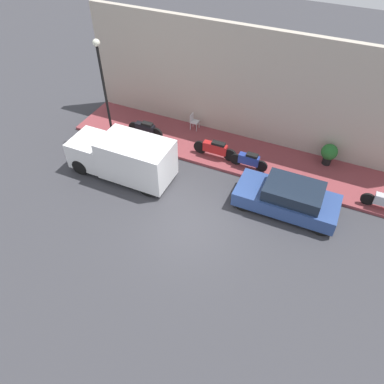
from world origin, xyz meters
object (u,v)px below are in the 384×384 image
at_px(parked_car, 288,198).
at_px(motorcycle_blue, 249,160).
at_px(streetlamp, 102,78).
at_px(potted_plant, 329,153).
at_px(motorcycle_black, 145,129).
at_px(delivery_van, 123,157).
at_px(cafe_chair, 194,121).
at_px(motorcycle_red, 215,149).

bearing_deg(parked_car, motorcycle_blue, 51.71).
bearing_deg(streetlamp, potted_plant, -78.18).
xyz_separation_m(motorcycle_black, streetlamp, (-0.58, 1.64, 2.67)).
height_order(parked_car, delivery_van, delivery_van).
relative_size(motorcycle_blue, cafe_chair, 2.14).
height_order(motorcycle_red, potted_plant, potted_plant).
distance_m(delivery_van, motorcycle_blue, 5.67).
xyz_separation_m(streetlamp, cafe_chair, (2.24, -3.53, -2.66)).
bearing_deg(motorcycle_red, cafe_chair, 47.53).
relative_size(motorcycle_black, motorcycle_blue, 1.08).
distance_m(motorcycle_red, motorcycle_blue, 1.70).
relative_size(motorcycle_blue, streetlamp, 0.36).
bearing_deg(streetlamp, motorcycle_black, -70.46).
xyz_separation_m(parked_car, delivery_van, (-0.84, 7.25, 0.36)).
height_order(parked_car, motorcycle_black, parked_car).
bearing_deg(motorcycle_black, delivery_van, -170.57).
xyz_separation_m(potted_plant, cafe_chair, (0.08, 6.82, -0.14)).
bearing_deg(streetlamp, motorcycle_blue, -86.84).
distance_m(motorcycle_black, cafe_chair, 2.52).
distance_m(delivery_van, potted_plant, 9.34).
relative_size(parked_car, cafe_chair, 4.99).
xyz_separation_m(motorcycle_red, streetlamp, (-0.50, 5.44, 2.66)).
distance_m(parked_car, cafe_chair, 6.84).
xyz_separation_m(motorcycle_red, cafe_chair, (1.74, 1.90, 0.00)).
xyz_separation_m(delivery_van, streetlamp, (2.20, 2.10, 2.27)).
distance_m(motorcycle_red, cafe_chair, 2.58).
xyz_separation_m(delivery_van, motorcycle_blue, (2.59, -5.03, -0.43)).
relative_size(motorcycle_red, streetlamp, 0.44).
distance_m(parked_car, motorcycle_black, 7.95).
bearing_deg(streetlamp, parked_car, -98.26).
relative_size(motorcycle_red, potted_plant, 2.07).
relative_size(parked_car, motorcycle_black, 2.16).
relative_size(delivery_van, motorcycle_black, 2.49).
bearing_deg(motorcycle_black, motorcycle_red, -91.24).
bearing_deg(delivery_van, motorcycle_blue, -62.72).
distance_m(motorcycle_blue, cafe_chair, 4.05).
bearing_deg(motorcycle_blue, motorcycle_red, 86.37).
xyz_separation_m(motorcycle_black, motorcycle_red, (-0.08, -3.80, 0.01)).
xyz_separation_m(motorcycle_black, motorcycle_blue, (-0.19, -5.49, -0.04)).
bearing_deg(potted_plant, streetlamp, 101.82).
height_order(delivery_van, motorcycle_blue, delivery_van).
relative_size(delivery_van, motorcycle_red, 2.20).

